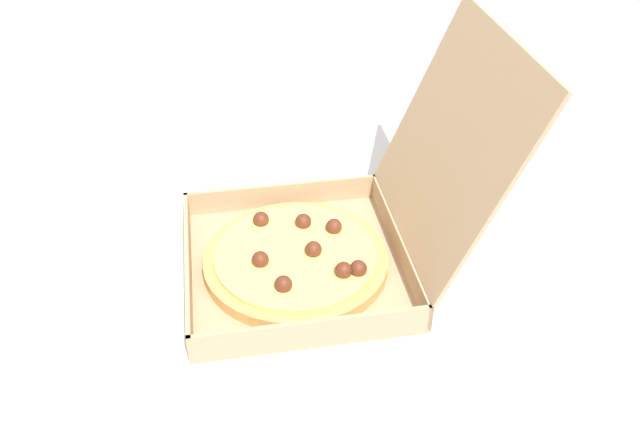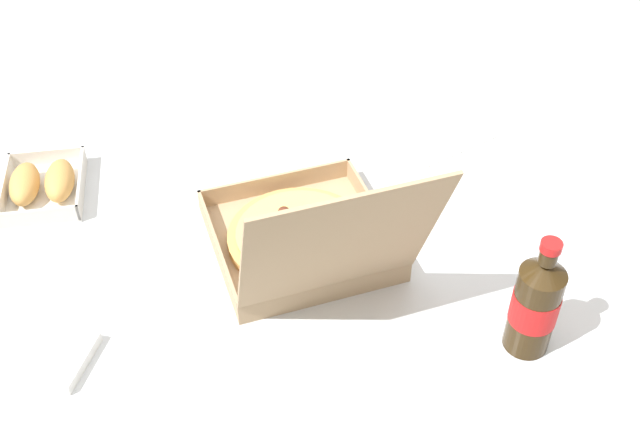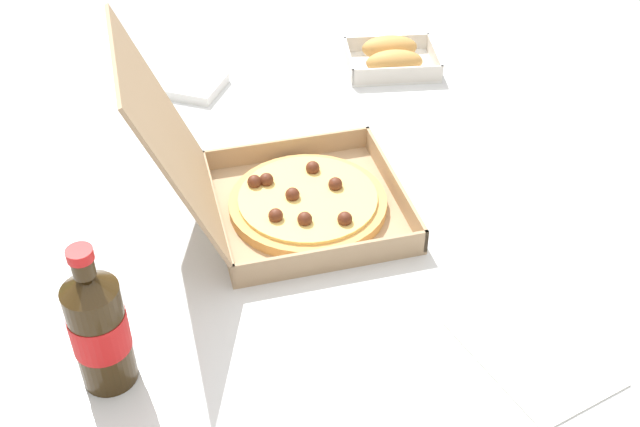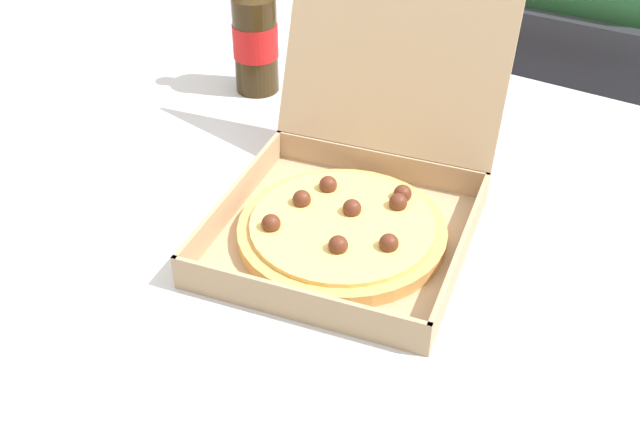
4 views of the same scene
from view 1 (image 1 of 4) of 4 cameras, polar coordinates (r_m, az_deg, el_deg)
The scene contains 4 objects.
dining_table at distance 1.05m, azimuth 0.16°, elevation -5.58°, with size 1.47×1.04×0.76m.
pizza_box_open at distance 0.94m, azimuth 0.23°, elevation -2.30°, with size 0.38×0.47×0.33m.
cola_bottle at distance 1.21m, azimuth 12.22°, elevation 9.11°, with size 0.07×0.07×0.22m.
paper_menu at distance 1.27m, azimuth -14.49°, elevation 5.54°, with size 0.21×0.15×0.00m, color white.
Camera 1 is at (0.77, 0.00, 1.39)m, focal length 37.44 mm.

